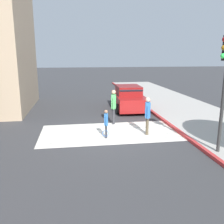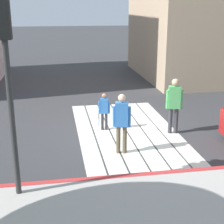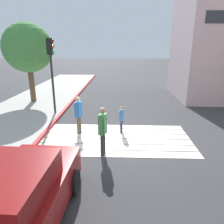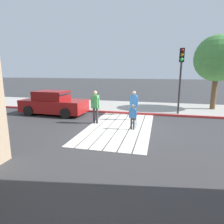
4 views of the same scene
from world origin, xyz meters
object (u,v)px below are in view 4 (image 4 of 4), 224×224
(car_parked_near_curb, at_px, (54,103))
(traffic_light_corner, at_px, (181,68))
(pedestrian_adult_trailing, at_px, (134,103))
(street_tree, at_px, (217,60))
(pedestrian_child_with_racket, at_px, (133,116))
(pedestrian_adult_lead, at_px, (95,105))

(car_parked_near_curb, height_order, traffic_light_corner, traffic_light_corner)
(pedestrian_adult_trailing, bearing_deg, street_tree, 128.25)
(car_parked_near_curb, xyz_separation_m, pedestrian_adult_trailing, (0.31, 5.41, 0.27))
(traffic_light_corner, relative_size, pedestrian_adult_trailing, 2.45)
(street_tree, bearing_deg, car_parked_near_curb, -70.36)
(car_parked_near_curb, xyz_separation_m, pedestrian_child_with_racket, (2.24, 5.62, -0.02))
(car_parked_near_curb, height_order, pedestrian_adult_lead, pedestrian_adult_lead)
(car_parked_near_curb, distance_m, pedestrian_adult_lead, 3.80)
(car_parked_near_curb, bearing_deg, traffic_light_corner, 101.05)
(car_parked_near_curb, xyz_separation_m, pedestrian_adult_lead, (1.56, 3.45, 0.33))
(car_parked_near_curb, relative_size, traffic_light_corner, 1.03)
(traffic_light_corner, height_order, pedestrian_child_with_racket, traffic_light_corner)
(car_parked_near_curb, relative_size, pedestrian_adult_lead, 2.40)
(pedestrian_adult_lead, relative_size, pedestrian_adult_trailing, 1.05)
(street_tree, distance_m, pedestrian_child_with_racket, 8.36)
(pedestrian_child_with_racket, bearing_deg, pedestrian_adult_lead, -107.43)
(street_tree, distance_m, pedestrian_adult_trailing, 7.13)
(traffic_light_corner, bearing_deg, pedestrian_child_with_racket, -32.73)
(street_tree, distance_m, pedestrian_adult_lead, 9.30)
(car_parked_near_curb, bearing_deg, pedestrian_adult_lead, 65.68)
(pedestrian_adult_lead, bearing_deg, pedestrian_adult_trailing, 122.45)
(street_tree, relative_size, pedestrian_adult_trailing, 3.07)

